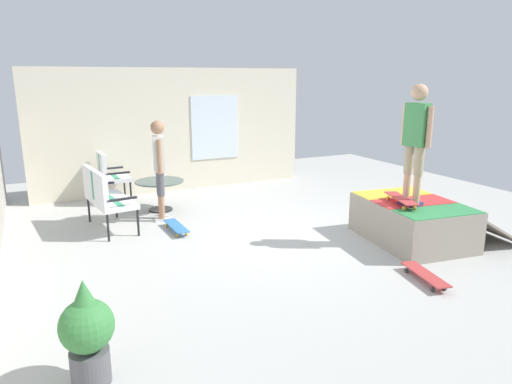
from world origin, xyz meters
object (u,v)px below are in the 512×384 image
Objects in this scene: skateboard_on_ramp at (401,199)px; potted_plant at (87,332)px; patio_bench at (104,194)px; skateboard_by_bench at (176,226)px; skateboard_spare at (425,275)px; skate_ramp at (414,221)px; patio_table at (160,189)px; person_watching at (159,163)px; patio_chair_near_house at (109,172)px; person_skater at (416,136)px.

potted_plant is at bearing 106.62° from skateboard_on_ramp.
skateboard_on_ramp is at bearing -124.89° from patio_bench.
potted_plant reaches higher than skateboard_by_bench.
potted_plant is (-1.36, 4.55, -0.25)m from skateboard_on_ramp.
patio_bench is at bearing 40.41° from skateboard_spare.
skateboard_on_ramp is at bearing -126.49° from skateboard_by_bench.
skate_ramp is at bearing -122.19° from patio_bench.
patio_bench is at bearing 55.11° from skateboard_on_ramp.
skate_ramp is 2.49× the size of patio_table.
potted_plant is (-0.24, 3.95, 0.38)m from skateboard_spare.
skate_ramp is at bearing -130.79° from person_watching.
skateboard_spare is at bearing -150.10° from person_watching.
patio_table is 0.52× the size of person_watching.
patio_table is at bearing -4.01° from skateboard_by_bench.
person_watching is at bearing -22.22° from potted_plant.
patio_chair_near_house is 5.59m from skateboard_on_ramp.
patio_bench is 4.66m from skateboard_on_ramp.
patio_bench reaches higher than skateboard_by_bench.
skateboard_by_bench is at bearing 53.51° from skateboard_on_ramp.
patio_bench is 4.09m from potted_plant.
patio_chair_near_house is at bearing 16.01° from skateboard_by_bench.
person_watching reaches higher than patio_chair_near_house.
person_skater is 3.95m from skateboard_by_bench.
patio_bench reaches higher than potted_plant.
skateboard_by_bench is at bearing 53.65° from person_skater.
skateboard_spare is (-4.51, -2.12, -0.32)m from patio_table.
person_skater is 2.15× the size of skateboard_by_bench.
person_skater is at bearing -141.21° from patio_chair_near_house.
person_skater is at bearing -122.75° from skateboard_on_ramp.
potted_plant is (-5.74, 1.08, -0.15)m from patio_chair_near_house.
skateboard_spare is at bearing -145.34° from skateboard_by_bench.
patio_table is 1.35m from skateboard_by_bench.
person_skater reaches higher than potted_plant.
patio_table is 4.64m from person_skater.
skate_ramp is 1.36m from person_skater.
patio_table is (3.34, 3.05, 0.09)m from skate_ramp.
skateboard_spare is (-3.20, -2.21, 0.00)m from skateboard_by_bench.
skateboard_on_ramp reaches higher than skateboard_by_bench.
skate_ramp is 3.75m from skateboard_by_bench.
patio_chair_near_house is 0.59× the size of person_watching.
skate_ramp is 2.44× the size of potted_plant.
patio_table is at bearing -12.82° from person_watching.
patio_table is at bearing 38.70° from skateboard_on_ramp.
patio_table is 0.52× the size of person_skater.
patio_table is at bearing 39.25° from person_skater.
skateboard_by_bench is 3.87m from potted_plant.
person_skater is (-2.87, -2.96, 0.62)m from person_watching.
patio_chair_near_house reaches higher than patio_table.
person_watching is 2.12× the size of skateboard_on_ramp.
skate_ramp is at bearing -138.73° from patio_chair_near_house.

